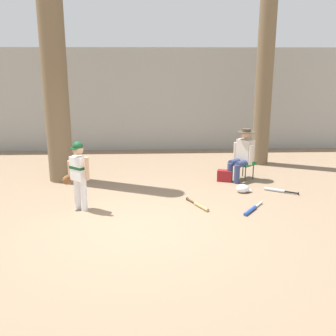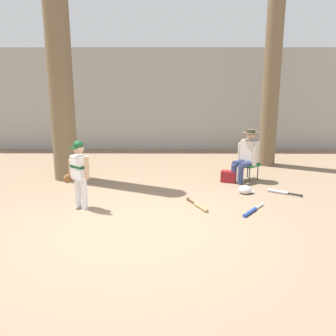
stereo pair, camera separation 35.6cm
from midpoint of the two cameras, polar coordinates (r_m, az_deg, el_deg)
The scene contains 12 objects.
ground_plane at distance 6.86m, azimuth -3.25°, elevation -8.29°, with size 60.00×60.00×0.00m, color #897056.
concrete_back_wall at distance 12.51m, azimuth -1.58°, elevation 9.73°, with size 18.00×0.36×3.08m, color #9E9E99.
tree_near_player at distance 9.40m, azimuth -14.21°, elevation 14.82°, with size 0.87×0.87×6.37m.
tree_behind_spectator at distance 10.80m, azimuth 15.60°, elevation 13.67°, with size 0.61×0.61×5.69m.
young_ballplayer at distance 7.58m, azimuth -11.29°, elevation -0.30°, with size 0.58×0.42×1.31m.
folding_stool at distance 9.51m, azimuth 12.50°, elevation 0.42°, with size 0.56×0.56×0.41m.
seated_spectator at distance 9.37m, azimuth 12.23°, elevation 1.96°, with size 0.64×0.61×1.20m.
handbag_beside_stool at distance 9.33m, azimuth 9.70°, elevation -1.22°, with size 0.34×0.18×0.26m, color maroon.
bat_blue_youth at distance 7.60m, azimuth 13.14°, elevation -6.02°, with size 0.52×0.67×0.07m.
bat_wood_tan at distance 7.68m, azimuth 5.83°, elevation -5.45°, with size 0.38×0.70×0.07m.
bat_aluminum_silver at distance 8.81m, azimuth 16.87°, elevation -3.30°, with size 0.65×0.42×0.07m.
batting_helmet_white at distance 8.63m, azimuth 12.09°, elevation -3.05°, with size 0.32×0.25×0.19m.
Camera 2 is at (0.61, -6.28, 2.73)m, focal length 42.77 mm.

